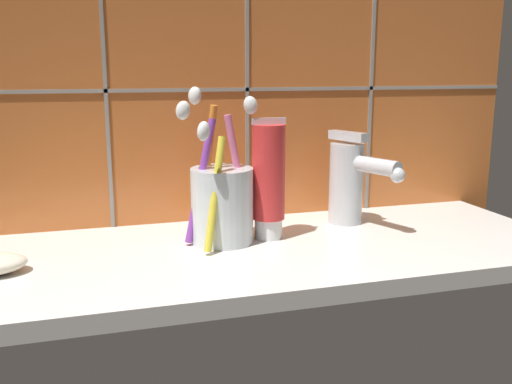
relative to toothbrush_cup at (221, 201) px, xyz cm
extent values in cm
cube|color=silver|center=(4.48, -3.09, -6.26)|extent=(75.92, 28.99, 2.00)
cube|color=#C6662D|center=(4.48, 11.65, 19.36)|extent=(85.92, 1.50, 53.24)
cube|color=gray|center=(4.48, 10.80, 12.97)|extent=(85.92, 0.24, 0.50)
cube|color=gray|center=(-12.60, 10.80, 19.36)|extent=(0.50, 0.24, 53.24)
cube|color=gray|center=(6.38, 10.80, 19.36)|extent=(0.50, 0.24, 53.24)
cube|color=gray|center=(25.36, 10.80, 19.36)|extent=(0.50, 0.24, 53.24)
cylinder|color=silver|center=(0.12, 0.00, -0.63)|extent=(7.65, 7.65, 9.26)
cylinder|color=pink|center=(2.30, 0.24, 2.76)|extent=(3.58, 1.10, 15.40)
ellipsoid|color=white|center=(3.81, 0.15, 11.47)|extent=(2.11, 1.42, 2.46)
cylinder|color=orange|center=(-1.26, 2.48, 3.30)|extent=(3.15, 2.98, 16.46)
ellipsoid|color=white|center=(-2.33, 3.46, 12.55)|extent=(2.36, 2.31, 2.43)
cylinder|color=purple|center=(-2.52, 0.00, 2.56)|extent=(4.35, 1.52, 15.05)
ellipsoid|color=white|center=(-4.43, -0.28, 11.06)|extent=(2.30, 1.60, 2.52)
cylinder|color=yellow|center=(-1.43, -2.89, 1.58)|extent=(3.82, 4.22, 13.14)
ellipsoid|color=white|center=(-2.93, -4.63, 9.06)|extent=(2.46, 2.56, 2.60)
cylinder|color=white|center=(6.07, 0.00, -3.97)|extent=(3.49, 3.49, 2.59)
cylinder|color=red|center=(6.07, 0.00, 3.23)|extent=(4.11, 4.11, 11.80)
cube|color=silver|center=(6.07, 0.00, 9.53)|extent=(4.31, 0.36, 0.80)
cylinder|color=silver|center=(18.62, 4.08, 0.29)|extent=(4.66, 4.66, 11.11)
cylinder|color=silver|center=(20.22, 0.11, 3.40)|extent=(5.14, 8.72, 2.10)
sphere|color=silver|center=(21.81, -3.86, 2.70)|extent=(1.96, 1.96, 1.96)
cube|color=silver|center=(18.62, 4.08, 6.84)|extent=(3.54, 6.09, 1.20)
camera|label=1|loc=(-15.17, -66.17, 15.77)|focal=40.00mm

